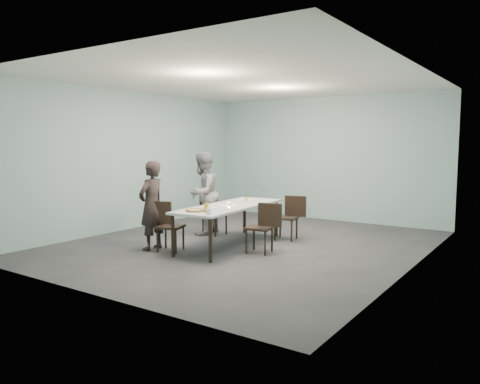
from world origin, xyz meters
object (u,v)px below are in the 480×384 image
Objects in this scene: table at (230,208)px; amber_tumbler at (246,199)px; side_plate at (222,210)px; diner_near at (151,205)px; tealight at (229,204)px; chair_near_right at (264,224)px; chair_far_right at (290,214)px; diner_far at (203,193)px; chair_near_left at (166,222)px; water_tumbler at (209,212)px; beer_glass at (206,208)px; pizza at (195,210)px; chair_far_left at (212,210)px.

amber_tumbler is (-0.09, 0.67, 0.10)m from table.
diner_near is at bearing -158.68° from side_plate.
chair_near_right is at bearing -11.40° from tealight.
tealight is at bearing 45.55° from chair_far_right.
side_plate is (0.24, -0.57, 0.06)m from table.
diner_far is at bearing 139.17° from side_plate.
chair_near_left is at bearing -123.49° from tealight.
water_tumbler is (1.47, -1.68, -0.05)m from diner_far.
amber_tumbler is at bearing 97.30° from table.
tealight is at bearing 53.02° from diner_far.
water_tumbler is at bearing -43.55° from beer_glass.
diner_near is (-1.63, -2.11, 0.29)m from chair_far_right.
table is 3.06× the size of chair_far_right.
table is at bearing 112.44° from side_plate.
pizza is 0.40m from water_tumbler.
pizza is 1.89× the size of side_plate.
water_tumbler is at bearing -49.94° from chair_far_left.
water_tumbler is (0.37, -1.10, 0.10)m from table.
chair_far_right is 0.90m from amber_tumbler.
chair_near_left is 5.80× the size of beer_glass.
table is 47.57× the size of tealight.
table is 14.80× the size of side_plate.
chair_near_right is (1.51, 0.81, 0.00)m from chair_near_left.
diner_far reaches higher than chair_near_left.
chair_near_left is 2.45m from chair_far_right.
amber_tumbler is (-0.07, 1.65, 0.02)m from pizza.
chair_far_right is (-0.15, 1.23, 0.00)m from chair_near_right.
beer_glass is (-0.64, -0.76, 0.32)m from chair_near_right.
water_tumbler is 1.18m from tealight.
chair_near_left reaches higher than amber_tumbler.
beer_glass is (1.28, -1.51, -0.02)m from diner_far.
water_tumbler is 1.61× the size of tealight.
diner_far is (-0.42, 1.55, 0.35)m from chair_near_left.
amber_tumbler is at bearing 104.50° from water_tumbler.
chair_near_left is 2.56× the size of pizza.
diner_near is (-0.96, -1.04, 0.09)m from table.
chair_near_right is 4.83× the size of side_plate.
chair_near_left is at bearing 99.61° from diner_near.
chair_far_left is at bearing 119.50° from pizza.
chair_far_right is 2.08m from beer_glass.
chair_far_left is 9.67× the size of water_tumbler.
amber_tumbler is at bearing 148.44° from diner_near.
water_tumbler is at bearing -25.91° from chair_near_left.
chair_near_right is at bearing -21.85° from chair_far_left.
diner_near is at bearing 15.99° from chair_near_right.
tealight is (0.65, 0.98, 0.27)m from chair_near_left.
diner_near reaches higher than table.
beer_glass is at bearing -15.70° from chair_near_left.
beer_glass is at bearing -76.94° from tealight.
table is 17.76× the size of beer_glass.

